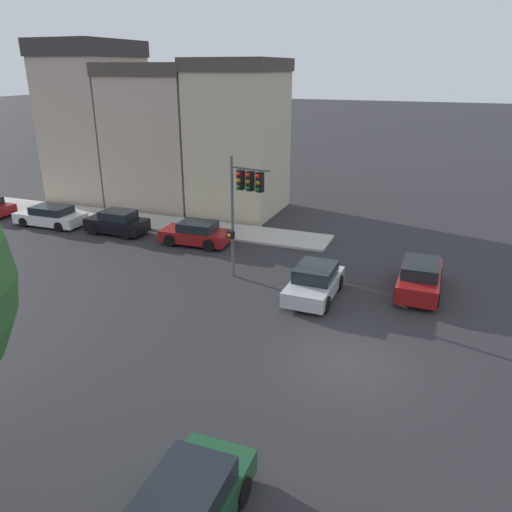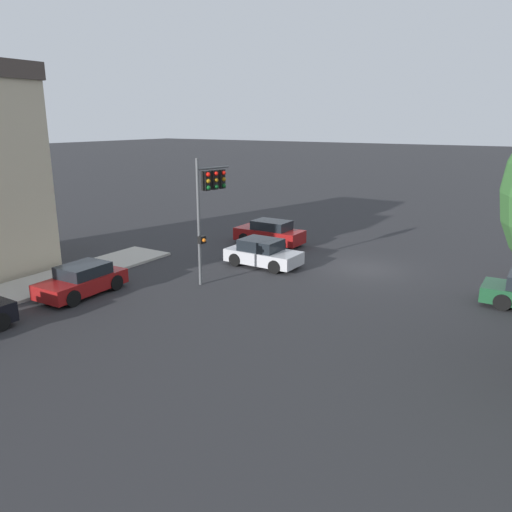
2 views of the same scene
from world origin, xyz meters
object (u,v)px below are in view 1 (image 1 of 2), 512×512
at_px(crossing_car_0, 315,282).
at_px(parked_car_2, 51,216).
at_px(crossing_car_3, 420,277).
at_px(parked_car_1, 117,223).
at_px(traffic_signal, 244,194).
at_px(parked_car_0, 196,234).

distance_m(crossing_car_0, parked_car_2, 19.38).
distance_m(crossing_car_0, crossing_car_3, 4.89).
bearing_deg(parked_car_1, traffic_signal, 160.23).
bearing_deg(parked_car_1, parked_car_0, -179.66).
distance_m(parked_car_0, parked_car_1, 5.50).
height_order(parked_car_0, parked_car_2, parked_car_0).
height_order(crossing_car_3, parked_car_1, crossing_car_3).
height_order(crossing_car_0, parked_car_2, crossing_car_0).
distance_m(traffic_signal, crossing_car_0, 5.18).
height_order(parked_car_1, parked_car_2, parked_car_1).
distance_m(traffic_signal, crossing_car_3, 8.92).
bearing_deg(parked_car_2, crossing_car_3, 173.66).
bearing_deg(traffic_signal, crossing_car_0, 88.64).
xyz_separation_m(crossing_car_0, parked_car_1, (4.45, 13.79, 0.02)).
height_order(traffic_signal, parked_car_2, traffic_signal).
xyz_separation_m(parked_car_0, parked_car_2, (-0.11, 10.60, -0.03)).
relative_size(crossing_car_0, crossing_car_3, 0.93).
bearing_deg(parked_car_1, crossing_car_0, 162.85).
xyz_separation_m(crossing_car_0, parked_car_0, (4.42, 8.29, -0.03)).
distance_m(crossing_car_3, parked_car_0, 12.86).
bearing_deg(parked_car_2, parked_car_1, -179.47).
relative_size(crossing_car_0, parked_car_2, 0.87).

